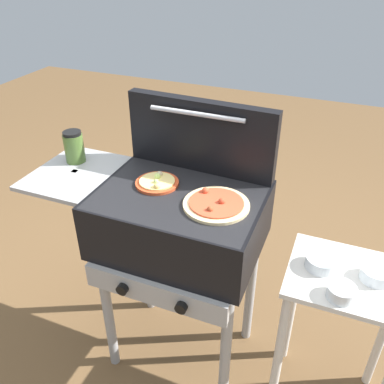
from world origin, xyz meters
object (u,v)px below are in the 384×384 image
object	(u,v)px
pizza_pepperoni	(216,204)
topping_bowl_near	(376,275)
sauce_jar	(74,147)
topping_bowl_far	(321,262)
topping_bowl_middle	(341,292)
grill	(177,224)
pizza_cheese	(157,182)
prep_table	(341,315)

from	to	relation	value
pizza_pepperoni	topping_bowl_near	bearing A→B (deg)	4.24
topping_bowl_near	pizza_pepperoni	bearing A→B (deg)	-175.76
sauce_jar	topping_bowl_far	bearing A→B (deg)	-3.73
topping_bowl_far	topping_bowl_middle	world-z (taller)	same
grill	topping_bowl_far	xyz separation A→B (m)	(0.56, 0.01, -0.02)
sauce_jar	topping_bowl_far	size ratio (longest dim) A/B	1.20
pizza_cheese	topping_bowl_far	xyz separation A→B (m)	(0.66, -0.02, -0.18)
topping_bowl_far	topping_bowl_middle	xyz separation A→B (m)	(0.08, -0.13, -0.00)
topping_bowl_far	pizza_pepperoni	bearing A→B (deg)	-174.89
prep_table	topping_bowl_near	world-z (taller)	topping_bowl_near
topping_bowl_near	topping_bowl_middle	bearing A→B (deg)	-128.14
topping_bowl_near	topping_bowl_far	world-z (taller)	same
pizza_cheese	pizza_pepperoni	xyz separation A→B (m)	(0.27, -0.06, -0.00)
pizza_cheese	prep_table	xyz separation A→B (m)	(0.77, -0.03, -0.40)
pizza_cheese	prep_table	bearing A→B (deg)	-2.31
prep_table	pizza_pepperoni	bearing A→B (deg)	-176.96
grill	prep_table	distance (m)	0.72
pizza_pepperoni	prep_table	size ratio (longest dim) A/B	0.34
topping_bowl_near	topping_bowl_middle	world-z (taller)	same
pizza_cheese	pizza_pepperoni	bearing A→B (deg)	-12.28
sauce_jar	topping_bowl_near	world-z (taller)	sauce_jar
pizza_pepperoni	topping_bowl_middle	xyz separation A→B (m)	(0.48, -0.09, -0.18)
grill	sauce_jar	xyz separation A→B (m)	(-0.51, 0.08, 0.21)
topping_bowl_middle	topping_bowl_far	bearing A→B (deg)	122.32
pizza_cheese	topping_bowl_far	world-z (taller)	pizza_cheese
sauce_jar	grill	bearing A→B (deg)	-9.23
grill	topping_bowl_near	distance (m)	0.75
sauce_jar	prep_table	xyz separation A→B (m)	(1.19, -0.08, -0.46)
pizza_pepperoni	topping_bowl_near	size ratio (longest dim) A/B	2.23
grill	pizza_pepperoni	world-z (taller)	pizza_pepperoni
sauce_jar	topping_bowl_middle	world-z (taller)	sauce_jar
topping_bowl_near	pizza_cheese	bearing A→B (deg)	179.00
grill	sauce_jar	bearing A→B (deg)	170.77
grill	topping_bowl_near	bearing A→B (deg)	1.58
prep_table	grill	bearing A→B (deg)	-179.63
pizza_cheese	topping_bowl_far	bearing A→B (deg)	-1.95
prep_table	topping_bowl_middle	xyz separation A→B (m)	(-0.03, -0.12, 0.22)
topping_bowl_near	topping_bowl_middle	size ratio (longest dim) A/B	1.13
grill	pizza_pepperoni	bearing A→B (deg)	-7.55
pizza_pepperoni	topping_bowl_middle	bearing A→B (deg)	-10.84
topping_bowl_near	prep_table	bearing A→B (deg)	-168.00
pizza_cheese	topping_bowl_middle	size ratio (longest dim) A/B	1.78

